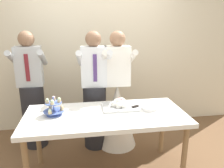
{
  "coord_description": "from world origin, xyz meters",
  "views": [
    {
      "loc": [
        -0.27,
        -2.22,
        1.76
      ],
      "look_at": [
        0.1,
        0.15,
        1.07
      ],
      "focal_mm": 34.57,
      "sensor_mm": 36.0,
      "label": 1
    }
  ],
  "objects_px": {
    "person_groom": "(95,98)",
    "plate_stack": "(149,108)",
    "cupcake_stand": "(54,108)",
    "main_cake_tray": "(120,105)",
    "dessert_table": "(106,120)",
    "person_bride": "(117,107)",
    "person_guest": "(32,97)"
  },
  "relations": [
    {
      "from": "main_cake_tray",
      "to": "person_groom",
      "type": "bearing_deg",
      "value": 119.0
    },
    {
      "from": "main_cake_tray",
      "to": "person_bride",
      "type": "xyz_separation_m",
      "value": [
        0.05,
        0.48,
        -0.23
      ]
    },
    {
      "from": "person_groom",
      "to": "person_bride",
      "type": "xyz_separation_m",
      "value": [
        0.32,
        -0.01,
        -0.16
      ]
    },
    {
      "from": "person_groom",
      "to": "person_guest",
      "type": "xyz_separation_m",
      "value": [
        -0.87,
        0.15,
        0.0
      ]
    },
    {
      "from": "cupcake_stand",
      "to": "main_cake_tray",
      "type": "xyz_separation_m",
      "value": [
        0.76,
        0.09,
        -0.04
      ]
    },
    {
      "from": "person_bride",
      "to": "person_guest",
      "type": "bearing_deg",
      "value": 172.31
    },
    {
      "from": "dessert_table",
      "to": "person_groom",
      "type": "height_order",
      "value": "person_groom"
    },
    {
      "from": "person_groom",
      "to": "plate_stack",
      "type": "bearing_deg",
      "value": -44.79
    },
    {
      "from": "plate_stack",
      "to": "cupcake_stand",
      "type": "bearing_deg",
      "value": 179.05
    },
    {
      "from": "dessert_table",
      "to": "person_bride",
      "type": "bearing_deg",
      "value": 68.75
    },
    {
      "from": "cupcake_stand",
      "to": "main_cake_tray",
      "type": "bearing_deg",
      "value": 6.65
    },
    {
      "from": "cupcake_stand",
      "to": "plate_stack",
      "type": "distance_m",
      "value": 1.09
    },
    {
      "from": "dessert_table",
      "to": "cupcake_stand",
      "type": "relative_size",
      "value": 7.83
    },
    {
      "from": "dessert_table",
      "to": "main_cake_tray",
      "type": "bearing_deg",
      "value": 37.37
    },
    {
      "from": "person_bride",
      "to": "person_guest",
      "type": "xyz_separation_m",
      "value": [
        -1.19,
        0.16,
        0.16
      ]
    },
    {
      "from": "dessert_table",
      "to": "person_groom",
      "type": "relative_size",
      "value": 1.08
    },
    {
      "from": "dessert_table",
      "to": "cupcake_stand",
      "type": "xyz_separation_m",
      "value": [
        -0.57,
        0.06,
        0.16
      ]
    },
    {
      "from": "person_groom",
      "to": "person_guest",
      "type": "height_order",
      "value": "same"
    },
    {
      "from": "person_groom",
      "to": "person_bride",
      "type": "relative_size",
      "value": 1.0
    },
    {
      "from": "dessert_table",
      "to": "person_bride",
      "type": "xyz_separation_m",
      "value": [
        0.24,
        0.63,
        -0.12
      ]
    },
    {
      "from": "cupcake_stand",
      "to": "plate_stack",
      "type": "bearing_deg",
      "value": -0.95
    },
    {
      "from": "person_groom",
      "to": "dessert_table",
      "type": "bearing_deg",
      "value": -83.26
    },
    {
      "from": "cupcake_stand",
      "to": "main_cake_tray",
      "type": "relative_size",
      "value": 0.54
    },
    {
      "from": "plate_stack",
      "to": "person_bride",
      "type": "bearing_deg",
      "value": 115.38
    },
    {
      "from": "dessert_table",
      "to": "person_guest",
      "type": "bearing_deg",
      "value": 140.1
    },
    {
      "from": "person_bride",
      "to": "person_guest",
      "type": "height_order",
      "value": "same"
    },
    {
      "from": "person_groom",
      "to": "person_guest",
      "type": "bearing_deg",
      "value": 169.96
    },
    {
      "from": "main_cake_tray",
      "to": "person_guest",
      "type": "bearing_deg",
      "value": 150.64
    },
    {
      "from": "main_cake_tray",
      "to": "person_groom",
      "type": "xyz_separation_m",
      "value": [
        -0.27,
        0.49,
        -0.07
      ]
    },
    {
      "from": "person_bride",
      "to": "cupcake_stand",
      "type": "bearing_deg",
      "value": -145.0
    },
    {
      "from": "person_bride",
      "to": "dessert_table",
      "type": "bearing_deg",
      "value": -111.25
    },
    {
      "from": "cupcake_stand",
      "to": "person_bride",
      "type": "relative_size",
      "value": 0.14
    }
  ]
}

